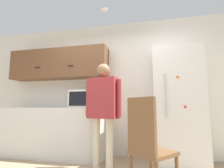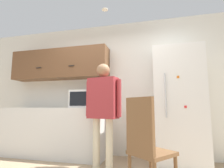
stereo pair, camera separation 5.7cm
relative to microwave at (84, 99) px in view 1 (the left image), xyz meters
The scene contains 8 objects.
back_wall 0.67m from the microwave, 39.65° to the left, with size 6.00×0.06×2.70m.
counter 0.91m from the microwave, behind, with size 2.12×0.63×0.93m.
upper_cabinets 1.02m from the microwave, 165.14° to the left, with size 2.12×0.40×0.62m.
microwave is the anchor object (origin of this frame).
person 0.70m from the microwave, 42.73° to the right, with size 0.61×0.31×1.63m.
refrigerator 1.68m from the microwave, ahead, with size 0.79×0.69×1.93m.
chair 1.73m from the microwave, 43.42° to the right, with size 0.57×0.57×1.05m.
ceiling_light 1.69m from the microwave, 30.93° to the right, with size 0.11×0.11×0.01m.
Camera 1 is at (0.78, -1.75, 0.94)m, focal length 28.00 mm.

